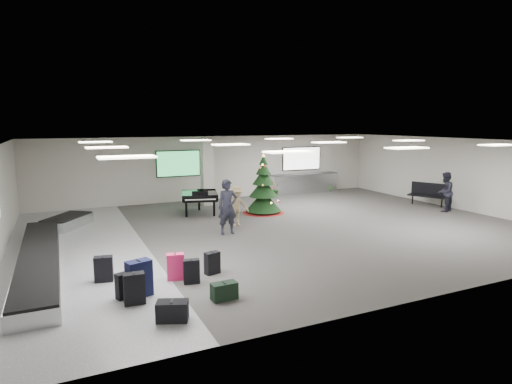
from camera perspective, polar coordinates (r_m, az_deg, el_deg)
name	(u,v)px	position (r m, az deg, el deg)	size (l,w,h in m)	color
ground	(282,228)	(15.93, 3.42, -4.87)	(18.00, 18.00, 0.00)	#3C3936
room_envelope	(265,165)	(15.95, 1.15, 3.66)	(18.02, 14.02, 3.21)	#ADA79E
baggage_carousel	(46,250)	(13.99, -26.17, -6.92)	(2.28, 9.71, 0.43)	silver
service_counter	(304,183)	(23.94, 6.42, 1.17)	(4.05, 0.65, 1.08)	silver
suitcase_0	(134,289)	(9.78, -15.92, -12.28)	(0.46, 0.28, 0.71)	black
suitcase_1	(192,271)	(10.69, -8.59, -10.42)	(0.42, 0.27, 0.62)	black
pink_suitcase	(175,267)	(10.99, -10.69, -9.76)	(0.46, 0.32, 0.68)	#E21D5A
suitcase_3	(212,263)	(11.27, -5.86, -9.38)	(0.43, 0.30, 0.60)	black
navy_suitcase	(139,278)	(10.14, -15.32, -11.06)	(0.61, 0.45, 0.85)	black
suitcase_5	(125,285)	(10.16, -17.05, -11.82)	(0.44, 0.33, 0.61)	black
green_duffel	(224,291)	(9.74, -4.27, -13.03)	(0.59, 0.31, 0.40)	black
suitcase_8	(104,269)	(11.31, -19.65, -9.65)	(0.47, 0.33, 0.66)	black
black_duffel	(172,311)	(8.91, -11.09, -15.31)	(0.70, 0.55, 0.42)	black
christmas_tree	(263,192)	(18.48, 1.00, -0.06)	(1.83, 1.83, 2.61)	maroon
grand_piano	(200,196)	(18.49, -7.54, -0.52)	(1.89, 2.21, 1.08)	black
bench	(429,193)	(21.71, 22.08, -0.13)	(1.24, 1.77, 1.07)	black
traveler_a	(228,207)	(14.95, -3.80, -2.01)	(0.71, 0.46, 1.94)	black
traveler_b	(236,206)	(16.19, -2.63, -1.86)	(0.99, 0.57, 1.53)	#9B8560
traveler_bench	(445,192)	(20.49, 23.90, 0.01)	(0.85, 0.66, 1.75)	black
potted_plant_left	(275,189)	(22.84, 2.58, 0.45)	(0.43, 0.35, 0.79)	#1D4716
potted_plant_right	(329,185)	(24.70, 9.73, 0.97)	(0.43, 0.43, 0.78)	#1D4716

